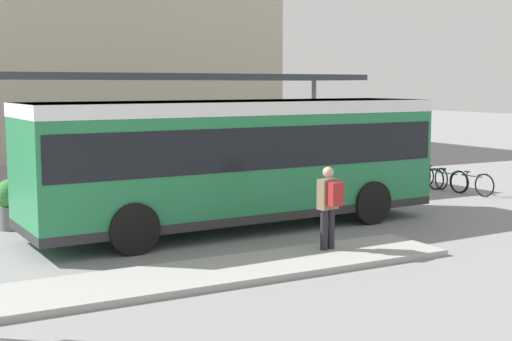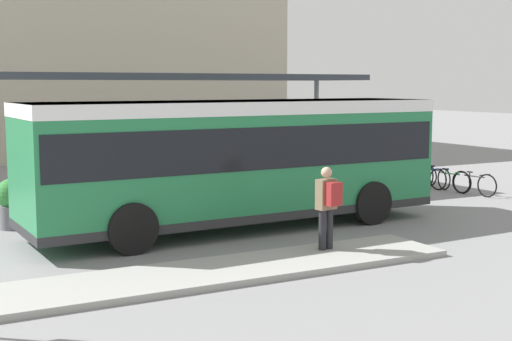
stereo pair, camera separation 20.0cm
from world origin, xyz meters
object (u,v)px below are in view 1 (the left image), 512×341
at_px(city_bus, 238,154).
at_px(bicycle_blue, 433,177).
at_px(bicycle_white, 417,174).
at_px(potted_planter_near_shelter, 11,203).
at_px(bicycle_green, 447,180).
at_px(pedestrian_waiting, 329,202).
at_px(bicycle_black, 471,183).

distance_m(city_bus, bicycle_blue, 9.51).
height_order(city_bus, bicycle_white, city_bus).
height_order(city_bus, potted_planter_near_shelter, city_bus).
height_order(bicycle_blue, potted_planter_near_shelter, potted_planter_near_shelter).
xyz_separation_m(bicycle_green, potted_planter_near_shelter, (-13.50, 0.49, 0.27)).
bearing_deg(potted_planter_near_shelter, pedestrian_waiting, -48.59).
xyz_separation_m(bicycle_black, bicycle_blue, (0.06, 1.80, 0.00)).
relative_size(bicycle_black, potted_planter_near_shelter, 1.40).
bearing_deg(bicycle_blue, pedestrian_waiting, -44.60).
height_order(bicycle_black, bicycle_green, bicycle_black).
distance_m(pedestrian_waiting, bicycle_black, 9.62).
distance_m(city_bus, bicycle_green, 9.07).
bearing_deg(bicycle_black, city_bus, -89.08).
bearing_deg(bicycle_blue, bicycle_green, -3.73).
bearing_deg(pedestrian_waiting, bicycle_black, -71.22).
xyz_separation_m(city_bus, bicycle_green, (8.72, 2.06, -1.43)).
xyz_separation_m(bicycle_green, bicycle_blue, (0.21, 0.90, 0.00)).
height_order(bicycle_black, bicycle_white, bicycle_black).
height_order(bicycle_white, potted_planter_near_shelter, potted_planter_near_shelter).
distance_m(bicycle_white, potted_planter_near_shelter, 13.85).
bearing_deg(bicycle_green, city_bus, -84.17).
bearing_deg(bicycle_blue, bicycle_white, -176.13).
bearing_deg(bicycle_white, bicycle_green, -12.49).
xyz_separation_m(city_bus, bicycle_black, (8.87, 1.16, -1.42)).
height_order(pedestrian_waiting, bicycle_black, pedestrian_waiting).
bearing_deg(bicycle_green, bicycle_black, 2.11).
relative_size(bicycle_blue, potted_planter_near_shelter, 1.40).
bearing_deg(city_bus, pedestrian_waiting, -85.78).
bearing_deg(bicycle_white, bicycle_blue, -8.65).
xyz_separation_m(bicycle_black, bicycle_white, (0.14, 2.70, -0.02)).
bearing_deg(bicycle_blue, bicycle_black, 7.47).
bearing_deg(bicycle_blue, potted_planter_near_shelter, -79.03).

